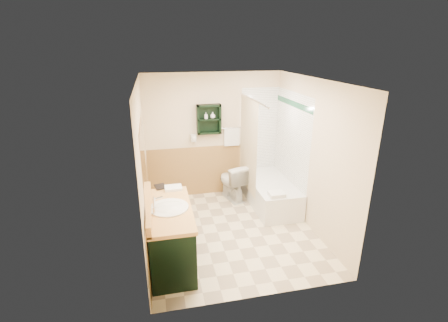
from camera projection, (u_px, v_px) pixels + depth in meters
floor at (231, 231)px, 5.29m from camera, size 3.00×3.00×0.00m
back_wall at (213, 136)px, 6.28m from camera, size 2.60×0.04×2.40m
left_wall at (142, 168)px, 4.62m from camera, size 0.04×3.00×2.40m
right_wall at (312, 155)px, 5.15m from camera, size 0.04×3.00×2.40m
ceiling at (233, 79)px, 4.47m from camera, size 2.60×3.00×0.04m
wainscot_left at (148, 212)px, 4.86m from camera, size 2.98×2.98×1.00m
wainscot_back at (214, 170)px, 6.49m from camera, size 2.58×2.58×1.00m
mirror_frame at (143, 161)px, 4.02m from camera, size 1.30×1.30×1.00m
mirror_glass at (144, 161)px, 4.02m from camera, size 1.20×1.20×0.90m
tile_right at (290, 150)px, 5.88m from camera, size 1.50×1.50×2.10m
tile_back at (264, 140)px, 6.50m from camera, size 0.95×0.95×2.10m
tile_accent at (293, 104)px, 5.59m from camera, size 1.50×1.50×0.10m
wall_shelf at (209, 119)px, 6.04m from camera, size 0.45×0.15×0.55m
hair_dryer at (193, 138)px, 6.12m from camera, size 0.10×0.24×0.18m
towel_bar at (232, 128)px, 6.24m from camera, size 0.40×0.06×0.40m
curtain_rod at (252, 99)px, 5.41m from camera, size 0.03×1.60×0.03m
shower_curtain at (248, 145)px, 5.86m from camera, size 1.05×1.05×1.70m
vanity at (171, 235)px, 4.40m from camera, size 0.59×1.32×0.84m
bathtub at (270, 193)px, 6.07m from camera, size 0.72×1.50×0.48m
toilet at (232, 182)px, 6.29m from camera, size 0.58×0.80×0.71m
counter_towel at (173, 188)px, 4.81m from camera, size 0.25×0.20×0.04m
vanity_book at (155, 182)px, 4.81m from camera, size 0.16×0.05×0.21m
tub_towel at (277, 194)px, 5.39m from camera, size 0.26×0.21×0.07m
soap_bottle_a at (206, 117)px, 6.01m from camera, size 0.06×0.12×0.05m
soap_bottle_b at (213, 116)px, 6.03m from camera, size 0.11×0.13×0.09m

